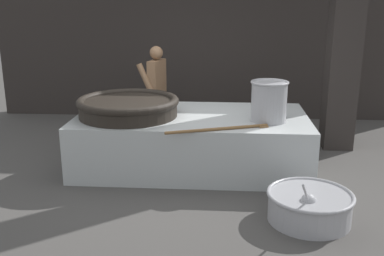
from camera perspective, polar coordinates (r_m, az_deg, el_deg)
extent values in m
plane|color=#474442|center=(6.74, 0.00, -4.81)|extent=(60.00, 60.00, 0.00)
cube|color=#2D2826|center=(9.30, 1.38, 15.11)|extent=(8.50, 0.24, 4.49)
cube|color=#2D2826|center=(7.61, 19.14, 14.04)|extent=(0.47, 0.47, 4.49)
cube|color=#B2B7B7|center=(6.61, 0.00, -1.63)|extent=(3.32, 1.74, 0.78)
cylinder|color=black|center=(6.49, -8.09, 2.45)|extent=(1.40, 1.40, 0.21)
torus|color=black|center=(6.46, -8.13, 3.38)|extent=(1.45, 1.45, 0.11)
cylinder|color=#9E9EA3|center=(6.19, 9.74, 3.28)|extent=(0.48, 0.48, 0.54)
torus|color=#9E9EA3|center=(6.14, 9.86, 5.74)|extent=(0.51, 0.51, 0.03)
cylinder|color=brown|center=(5.73, 3.26, -0.13)|extent=(1.31, 0.50, 0.04)
cube|color=brown|center=(5.96, 8.99, 0.24)|extent=(0.15, 0.13, 0.02)
cylinder|color=#8C6647|center=(7.88, -4.62, 1.33)|extent=(0.12, 0.12, 0.80)
cylinder|color=#8C6647|center=(8.04, -4.13, 1.63)|extent=(0.12, 0.12, 0.80)
cube|color=#4C663F|center=(7.92, -4.40, 2.60)|extent=(0.25, 0.28, 0.52)
cube|color=#8C6647|center=(7.81, -4.48, 6.44)|extent=(0.27, 0.51, 0.59)
cylinder|color=#8C6647|center=(7.63, -5.90, 6.16)|extent=(0.34, 0.18, 0.55)
cylinder|color=#8C6647|center=(8.08, -4.46, 6.74)|extent=(0.34, 0.18, 0.55)
sphere|color=#8C6647|center=(7.76, -4.55, 9.51)|extent=(0.23, 0.23, 0.23)
cylinder|color=#9E9EA3|center=(5.26, 14.68, -9.74)|extent=(0.92, 0.92, 0.32)
torus|color=#9E9EA3|center=(5.20, 14.81, -8.17)|extent=(0.96, 0.96, 0.05)
cylinder|color=orange|center=(5.23, 14.74, -9.04)|extent=(0.81, 0.81, 0.08)
cylinder|color=orange|center=(5.21, 15.11, -8.49)|extent=(0.06, 0.06, 0.04)
cylinder|color=orange|center=(5.00, 15.62, -9.58)|extent=(0.07, 0.06, 0.04)
cylinder|color=orange|center=(5.03, 12.85, -9.21)|extent=(0.06, 0.05, 0.04)
cylinder|color=orange|center=(5.02, 14.73, -9.39)|extent=(0.04, 0.04, 0.04)
cylinder|color=orange|center=(5.07, 15.98, -9.21)|extent=(0.06, 0.06, 0.04)
cylinder|color=orange|center=(5.19, 15.21, -8.64)|extent=(0.04, 0.03, 0.03)
cylinder|color=orange|center=(5.02, 15.65, -9.51)|extent=(0.04, 0.06, 0.03)
sphere|color=#9E9EA3|center=(5.05, 14.57, -8.95)|extent=(0.17, 0.17, 0.17)
cylinder|color=#9E9EA3|center=(4.69, 14.27, -8.10)|extent=(0.21, 0.59, 0.44)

